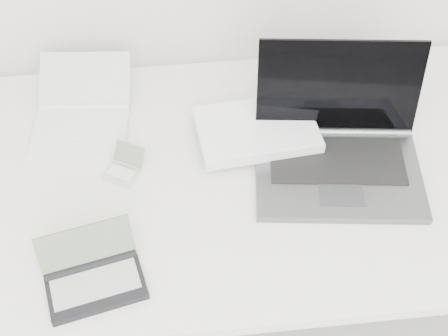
{
  "coord_description": "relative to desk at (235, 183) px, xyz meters",
  "views": [
    {
      "loc": [
        -0.13,
        0.61,
        1.85
      ],
      "look_at": [
        -0.03,
        1.51,
        0.79
      ],
      "focal_mm": 50.0,
      "sensor_mm": 36.0,
      "label": 1
    }
  ],
  "objects": [
    {
      "name": "pda_silver",
      "position": [
        -0.26,
        0.02,
        0.06
      ],
      "size": [
        0.11,
        0.11,
        0.06
      ],
      "rotation": [
        0.0,
        0.0,
        -0.51
      ],
      "color": "silver",
      "rests_on": "desk"
    },
    {
      "name": "laptop_large",
      "position": [
        0.18,
        0.03,
        0.09
      ],
      "size": [
        0.54,
        0.41,
        0.26
      ],
      "rotation": [
        0.0,
        0.0,
        -0.13
      ],
      "color": "#5B5D60",
      "rests_on": "desk"
    },
    {
      "name": "palmtop_charcoal",
      "position": [
        -0.32,
        -0.27,
        0.07
      ],
      "size": [
        0.22,
        0.19,
        0.1
      ],
      "rotation": [
        0.0,
        0.0,
        0.22
      ],
      "color": "black",
      "rests_on": "desk"
    },
    {
      "name": "desk",
      "position": [
        0.0,
        0.0,
        0.0
      ],
      "size": [
        1.6,
        0.8,
        0.73
      ],
      "color": "white",
      "rests_on": "ground"
    },
    {
      "name": "netbook_open_white",
      "position": [
        -0.36,
        0.2,
        0.07
      ],
      "size": [
        0.26,
        0.3,
        0.1
      ],
      "rotation": [
        0.0,
        0.0,
        -0.1
      ],
      "color": "white",
      "rests_on": "desk"
    }
  ]
}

